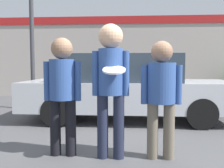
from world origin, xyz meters
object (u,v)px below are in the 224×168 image
(person_right, at_px, (161,90))
(parked_car_near, at_px, (127,87))
(person_left, at_px, (62,86))
(person_middle_with_frisbee, at_px, (111,78))

(person_right, xyz_separation_m, parked_car_near, (-0.50, 2.42, -0.19))
(person_left, relative_size, person_right, 1.04)
(person_left, height_order, parked_car_near, person_left)
(person_middle_with_frisbee, height_order, parked_car_near, person_middle_with_frisbee)
(person_left, xyz_separation_m, person_middle_with_frisbee, (0.68, -0.07, 0.12))
(person_middle_with_frisbee, xyz_separation_m, parked_car_near, (0.18, 2.46, -0.35))
(person_left, bearing_deg, parked_car_near, 70.18)
(person_left, bearing_deg, person_right, -1.32)
(person_middle_with_frisbee, relative_size, person_right, 1.14)
(person_middle_with_frisbee, bearing_deg, parked_car_near, 85.77)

